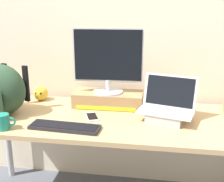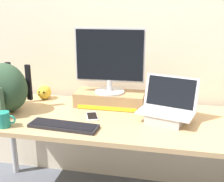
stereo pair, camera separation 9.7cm
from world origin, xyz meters
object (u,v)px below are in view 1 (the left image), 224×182
plush_toy (41,93)px  messenger_backpack (2,89)px  external_keyboard (65,127)px  toner_box_yellow (108,99)px  open_laptop (167,111)px  cell_phone (92,117)px  coffee_mug (3,122)px  desktop_monitor (108,60)px

plush_toy → messenger_backpack: bearing=-115.4°
external_keyboard → messenger_backpack: (-0.48, 0.19, 0.16)m
toner_box_yellow → messenger_backpack: messenger_backpack is taller
toner_box_yellow → open_laptop: (0.41, -0.20, 0.01)m
cell_phone → plush_toy: bearing=126.5°
external_keyboard → cell_phone: external_keyboard is taller
coffee_mug → desktop_monitor: bearing=42.0°
open_laptop → cell_phone: 0.48m
toner_box_yellow → open_laptop: 0.45m
external_keyboard → coffee_mug: (-0.35, -0.06, 0.04)m
external_keyboard → cell_phone: bearing=60.9°
toner_box_yellow → open_laptop: open_laptop is taller
desktop_monitor → external_keyboard: desktop_monitor is taller
messenger_backpack → coffee_mug: (0.13, -0.25, -0.12)m
cell_phone → plush_toy: size_ratio=1.50×
external_keyboard → plush_toy: plush_toy is taller
desktop_monitor → toner_box_yellow: bearing=90.9°
open_laptop → external_keyboard: bearing=-143.3°
cell_phone → coffee_mug: bearing=-173.5°
external_keyboard → messenger_backpack: bearing=162.9°
desktop_monitor → messenger_backpack: (-0.67, -0.24, -0.17)m
messenger_backpack → desktop_monitor: bearing=35.9°
toner_box_yellow → plush_toy: 0.53m
open_laptop → plush_toy: size_ratio=3.57×
open_laptop → cell_phone: size_ratio=2.38×
external_keyboard → messenger_backpack: size_ratio=1.12×
desktop_monitor → external_keyboard: bearing=-116.6°
messenger_backpack → cell_phone: 0.63m
open_laptop → coffee_mug: 1.00m
coffee_mug → messenger_backpack: bearing=116.9°
toner_box_yellow → cell_phone: toner_box_yellow is taller
plush_toy → toner_box_yellow: bearing=-5.4°
coffee_mug → cell_phone: coffee_mug is taller
external_keyboard → cell_phone: 0.23m
open_laptop → cell_phone: open_laptop is taller
desktop_monitor → plush_toy: (-0.53, 0.05, -0.28)m
open_laptop → plush_toy: 0.97m
toner_box_yellow → desktop_monitor: desktop_monitor is taller
toner_box_yellow → external_keyboard: toner_box_yellow is taller
external_keyboard → coffee_mug: size_ratio=3.62×
coffee_mug → cell_phone: size_ratio=0.73×
toner_box_yellow → cell_phone: size_ratio=3.04×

